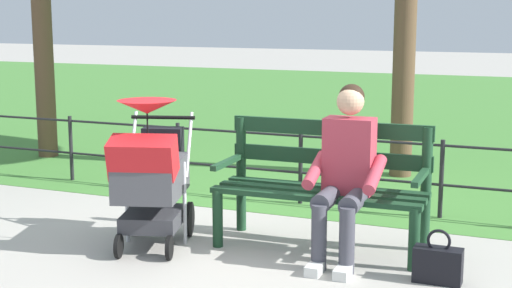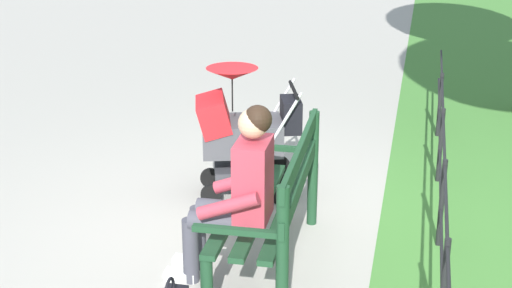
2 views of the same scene
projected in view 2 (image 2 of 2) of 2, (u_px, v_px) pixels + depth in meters
name	position (u px, v px, depth m)	size (l,w,h in m)	color
ground_plane	(276.00, 229.00, 6.05)	(60.00, 60.00, 0.00)	#ADA89E
park_bench	(276.00, 199.00, 5.31)	(1.61, 0.64, 0.96)	#193D23
person_on_bench	(237.00, 189.00, 5.09)	(0.54, 0.74, 1.28)	#42424C
stroller	(241.00, 131.00, 6.50)	(0.73, 0.98, 1.15)	black
park_fence	(443.00, 210.00, 5.39)	(7.83, 0.04, 0.70)	black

